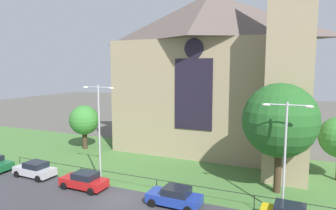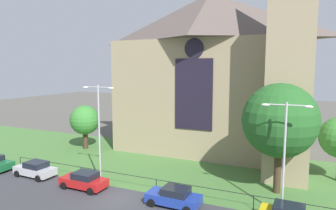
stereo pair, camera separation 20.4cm
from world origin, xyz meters
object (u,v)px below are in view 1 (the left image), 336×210
(church_building, at_px, (213,71))
(tree_left_far, at_px, (84,120))
(parked_car_blue, at_px, (175,197))
(streetlamp_far, at_px, (285,144))
(parked_car_silver, at_px, (35,169))
(tree_right_near, at_px, (280,120))
(streetlamp_near, at_px, (99,122))
(parked_car_red, at_px, (84,181))

(church_building, relative_size, tree_left_far, 4.49)
(tree_left_far, height_order, parked_car_blue, tree_left_far)
(church_building, height_order, streetlamp_far, church_building)
(parked_car_silver, bearing_deg, tree_right_near, -163.30)
(tree_right_near, xyz_separation_m, streetlamp_far, (0.64, -4.19, -1.01))
(tree_left_far, relative_size, parked_car_blue, 1.37)
(streetlamp_near, bearing_deg, parked_car_red, -103.11)
(streetlamp_near, xyz_separation_m, streetlamp_far, (15.92, -0.00, -0.45))
(streetlamp_near, distance_m, parked_car_red, 5.31)
(tree_right_near, height_order, parked_car_blue, tree_right_near)
(tree_right_near, distance_m, parked_car_red, 17.69)
(tree_left_far, bearing_deg, parked_car_red, -51.47)
(tree_right_near, height_order, parked_car_red, tree_right_near)
(streetlamp_far, bearing_deg, streetlamp_near, 180.00)
(tree_left_far, distance_m, streetlamp_far, 26.66)
(church_building, relative_size, tree_right_near, 2.76)
(church_building, bearing_deg, parked_car_red, -112.28)
(church_building, relative_size, parked_car_silver, 6.08)
(tree_left_far, relative_size, streetlamp_far, 0.70)
(church_building, height_order, tree_right_near, church_building)
(tree_left_far, height_order, streetlamp_far, streetlamp_far)
(streetlamp_near, bearing_deg, parked_car_blue, -12.08)
(tree_left_far, xyz_separation_m, parked_car_silver, (2.31, -10.44, -3.07))
(tree_left_far, relative_size, parked_car_silver, 1.35)
(tree_right_near, xyz_separation_m, parked_car_silver, (-22.07, -5.54, -5.52))
(church_building, height_order, parked_car_blue, church_building)
(parked_car_red, relative_size, parked_car_blue, 1.00)
(church_building, distance_m, parked_car_blue, 19.49)
(parked_car_silver, height_order, parked_car_red, same)
(streetlamp_near, height_order, parked_car_red, streetlamp_near)
(tree_right_near, xyz_separation_m, streetlamp_near, (-15.28, -4.19, -0.55))
(parked_car_red, bearing_deg, streetlamp_near, -102.00)
(parked_car_red, height_order, parked_car_blue, same)
(streetlamp_far, relative_size, parked_car_blue, 1.95)
(tree_right_near, bearing_deg, streetlamp_near, -164.66)
(streetlamp_near, distance_m, parked_car_blue, 9.75)
(tree_left_far, bearing_deg, streetlamp_near, -44.96)
(parked_car_red, bearing_deg, parked_car_silver, -3.08)
(church_building, distance_m, tree_left_far, 17.98)
(church_building, height_order, tree_left_far, church_building)
(streetlamp_far, bearing_deg, parked_car_silver, -176.61)
(tree_right_near, height_order, streetlamp_far, tree_right_near)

